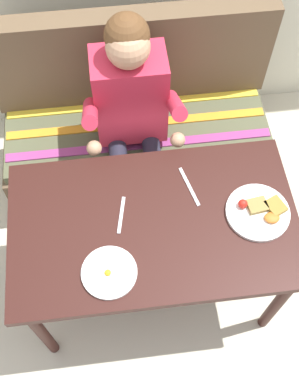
{
  "coord_description": "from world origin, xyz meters",
  "views": [
    {
      "loc": [
        -0.12,
        -0.85,
        2.5
      ],
      "look_at": [
        0.0,
        0.15,
        0.72
      ],
      "focal_mm": 44.67,
      "sensor_mm": 36.0,
      "label": 1
    }
  ],
  "objects_px": {
    "couch": "(136,132)",
    "fork": "(121,215)",
    "plate_breakfast": "(259,211)",
    "knife": "(189,186)",
    "person": "(132,110)",
    "plate_eggs": "(109,272)",
    "table": "(154,231)"
  },
  "relations": [
    {
      "from": "person",
      "to": "table",
      "type": "bearing_deg",
      "value": -87.01
    },
    {
      "from": "table",
      "to": "fork",
      "type": "height_order",
      "value": "fork"
    },
    {
      "from": "plate_breakfast",
      "to": "plate_eggs",
      "type": "relative_size",
      "value": 1.22
    },
    {
      "from": "table",
      "to": "knife",
      "type": "relative_size",
      "value": 6.0
    },
    {
      "from": "fork",
      "to": "knife",
      "type": "bearing_deg",
      "value": 30.96
    },
    {
      "from": "fork",
      "to": "knife",
      "type": "relative_size",
      "value": 0.85
    },
    {
      "from": "plate_breakfast",
      "to": "knife",
      "type": "xyz_separation_m",
      "value": [
        -0.27,
        0.16,
        -0.01
      ]
    },
    {
      "from": "person",
      "to": "knife",
      "type": "xyz_separation_m",
      "value": [
        0.2,
        -0.44,
        -0.01
      ]
    },
    {
      "from": "plate_breakfast",
      "to": "plate_eggs",
      "type": "distance_m",
      "value": 0.66
    },
    {
      "from": "plate_eggs",
      "to": "knife",
      "type": "relative_size",
      "value": 1.09
    },
    {
      "from": "table",
      "to": "plate_eggs",
      "type": "bearing_deg",
      "value": -135.26
    },
    {
      "from": "person",
      "to": "plate_eggs",
      "type": "distance_m",
      "value": 0.81
    },
    {
      "from": "table",
      "to": "couch",
      "type": "bearing_deg",
      "value": 90.0
    },
    {
      "from": "plate_breakfast",
      "to": "fork",
      "type": "bearing_deg",
      "value": 174.23
    },
    {
      "from": "couch",
      "to": "plate_breakfast",
      "type": "distance_m",
      "value": 0.98
    },
    {
      "from": "table",
      "to": "knife",
      "type": "xyz_separation_m",
      "value": [
        0.17,
        0.15,
        0.08
      ]
    },
    {
      "from": "couch",
      "to": "plate_breakfast",
      "type": "xyz_separation_m",
      "value": [
        0.44,
        -0.77,
        0.41
      ]
    },
    {
      "from": "plate_eggs",
      "to": "fork",
      "type": "relative_size",
      "value": 1.29
    },
    {
      "from": "person",
      "to": "couch",
      "type": "bearing_deg",
      "value": 80.02
    },
    {
      "from": "plate_eggs",
      "to": "fork",
      "type": "distance_m",
      "value": 0.26
    },
    {
      "from": "couch",
      "to": "plate_eggs",
      "type": "bearing_deg",
      "value": -101.71
    },
    {
      "from": "plate_breakfast",
      "to": "fork",
      "type": "distance_m",
      "value": 0.57
    },
    {
      "from": "couch",
      "to": "person",
      "type": "height_order",
      "value": "person"
    },
    {
      "from": "couch",
      "to": "plate_breakfast",
      "type": "relative_size",
      "value": 5.4
    },
    {
      "from": "person",
      "to": "plate_breakfast",
      "type": "distance_m",
      "value": 0.76
    },
    {
      "from": "person",
      "to": "plate_eggs",
      "type": "height_order",
      "value": "person"
    },
    {
      "from": "plate_breakfast",
      "to": "plate_eggs",
      "type": "bearing_deg",
      "value": -163.47
    },
    {
      "from": "table",
      "to": "person",
      "type": "distance_m",
      "value": 0.6
    },
    {
      "from": "table",
      "to": "couch",
      "type": "height_order",
      "value": "couch"
    },
    {
      "from": "table",
      "to": "knife",
      "type": "height_order",
      "value": "knife"
    },
    {
      "from": "couch",
      "to": "fork",
      "type": "bearing_deg",
      "value": -100.3
    },
    {
      "from": "plate_breakfast",
      "to": "plate_eggs",
      "type": "height_order",
      "value": "plate_breakfast"
    }
  ]
}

